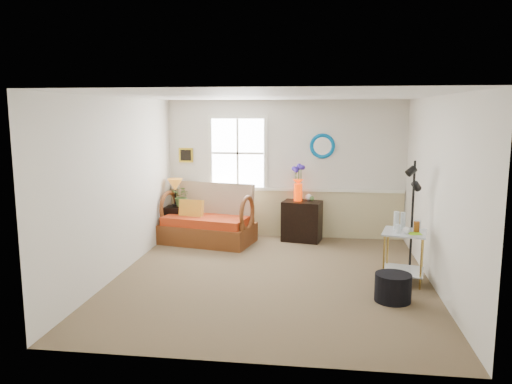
# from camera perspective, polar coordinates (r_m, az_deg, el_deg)

# --- Properties ---
(floor) EXTENTS (4.50, 5.00, 0.01)m
(floor) POSITION_cam_1_polar(r_m,az_deg,el_deg) (7.34, 1.77, -9.78)
(floor) COLOR brown
(floor) RESTS_ON ground
(ceiling) EXTENTS (4.50, 5.00, 0.01)m
(ceiling) POSITION_cam_1_polar(r_m,az_deg,el_deg) (6.95, 1.88, 10.95)
(ceiling) COLOR white
(ceiling) RESTS_ON walls
(walls) EXTENTS (4.51, 5.01, 2.60)m
(walls) POSITION_cam_1_polar(r_m,az_deg,el_deg) (7.03, 1.82, 0.29)
(walls) COLOR silver
(walls) RESTS_ON floor
(wainscot) EXTENTS (4.46, 0.02, 0.90)m
(wainscot) POSITION_cam_1_polar(r_m,az_deg,el_deg) (9.61, 3.25, -2.45)
(wainscot) COLOR tan
(wainscot) RESTS_ON walls
(chair_rail) EXTENTS (4.46, 0.04, 0.06)m
(chair_rail) POSITION_cam_1_polar(r_m,az_deg,el_deg) (9.52, 3.28, 0.31)
(chair_rail) COLOR white
(chair_rail) RESTS_ON walls
(window) EXTENTS (1.14, 0.06, 1.44)m
(window) POSITION_cam_1_polar(r_m,az_deg,el_deg) (9.54, -2.10, 4.46)
(window) COLOR white
(window) RESTS_ON walls
(picture) EXTENTS (0.28, 0.03, 0.28)m
(picture) POSITION_cam_1_polar(r_m,az_deg,el_deg) (9.78, -8.01, 4.20)
(picture) COLOR #B29322
(picture) RESTS_ON walls
(mirror) EXTENTS (0.47, 0.07, 0.47)m
(mirror) POSITION_cam_1_polar(r_m,az_deg,el_deg) (9.41, 7.60, 5.24)
(mirror) COLOR #0168B0
(mirror) RESTS_ON walls
(loveseat) EXTENTS (1.79, 1.24, 1.07)m
(loveseat) POSITION_cam_1_polar(r_m,az_deg,el_deg) (9.16, -5.57, -2.53)
(loveseat) COLOR brown
(loveseat) RESTS_ON floor
(throw_pillow) EXTENTS (0.46, 0.18, 0.45)m
(throw_pillow) POSITION_cam_1_polar(r_m,az_deg,el_deg) (9.20, -7.42, -2.26)
(throw_pillow) COLOR orange
(throw_pillow) RESTS_ON loveseat
(lamp_stand) EXTENTS (0.35, 0.35, 0.61)m
(lamp_stand) POSITION_cam_1_polar(r_m,az_deg,el_deg) (9.61, -9.24, -3.44)
(lamp_stand) COLOR black
(lamp_stand) RESTS_ON floor
(table_lamp) EXTENTS (0.30, 0.30, 0.53)m
(table_lamp) POSITION_cam_1_polar(r_m,az_deg,el_deg) (9.53, -9.21, -0.07)
(table_lamp) COLOR #BC701F
(table_lamp) RESTS_ON lamp_stand
(potted_plant) EXTENTS (0.46, 0.48, 0.31)m
(potted_plant) POSITION_cam_1_polar(r_m,az_deg,el_deg) (9.51, -8.47, -0.75)
(potted_plant) COLOR #4C6D35
(potted_plant) RESTS_ON lamp_stand
(cabinet) EXTENTS (0.77, 0.57, 0.74)m
(cabinet) POSITION_cam_1_polar(r_m,az_deg,el_deg) (9.32, 5.27, -3.32)
(cabinet) COLOR black
(cabinet) RESTS_ON floor
(flower_vase) EXTENTS (0.24, 0.24, 0.67)m
(flower_vase) POSITION_cam_1_polar(r_m,az_deg,el_deg) (9.26, 4.84, 1.04)
(flower_vase) COLOR #EF2F00
(flower_vase) RESTS_ON cabinet
(side_table) EXTENTS (0.69, 0.69, 0.73)m
(side_table) POSITION_cam_1_polar(r_m,az_deg,el_deg) (7.36, 16.51, -7.13)
(side_table) COLOR #B7923D
(side_table) RESTS_ON floor
(tabletop_items) EXTENTS (0.48, 0.48, 0.26)m
(tabletop_items) POSITION_cam_1_polar(r_m,az_deg,el_deg) (7.28, 16.95, -3.32)
(tabletop_items) COLOR silver
(tabletop_items) RESTS_ON side_table
(floor_lamp) EXTENTS (0.32, 0.32, 1.70)m
(floor_lamp) POSITION_cam_1_polar(r_m,az_deg,el_deg) (7.56, 17.41, -2.97)
(floor_lamp) COLOR black
(floor_lamp) RESTS_ON floor
(ottoman) EXTENTS (0.52, 0.52, 0.35)m
(ottoman) POSITION_cam_1_polar(r_m,az_deg,el_deg) (6.67, 15.38, -10.48)
(ottoman) COLOR black
(ottoman) RESTS_ON floor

